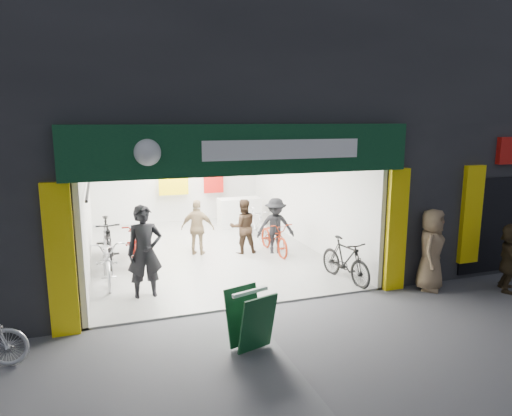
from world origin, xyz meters
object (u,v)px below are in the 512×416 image
bike_left_front (108,260)px  sandwich_board (250,318)px  bike_right_front (345,260)px  pedestrian_near (431,250)px

bike_left_front → sandwich_board: bike_left_front is taller
bike_left_front → sandwich_board: (2.04, -3.89, -0.00)m
bike_right_front → pedestrian_near: bearing=-42.4°
bike_right_front → sandwich_board: size_ratio=1.76×
bike_left_front → bike_right_front: bike_left_front is taller
sandwich_board → bike_left_front: bearing=101.1°
bike_right_front → sandwich_board: bearing=-151.9°
bike_right_front → pedestrian_near: size_ratio=0.95×
bike_right_front → bike_left_front: bearing=152.8°
bike_right_front → sandwich_board: bike_right_front is taller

